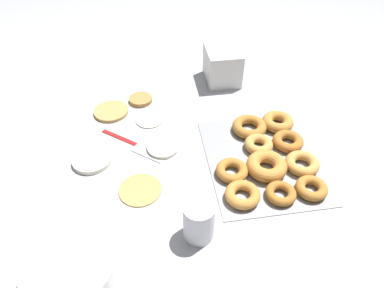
# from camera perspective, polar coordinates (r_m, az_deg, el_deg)

# --- Properties ---
(ground_plane) EXTENTS (3.00, 3.00, 0.00)m
(ground_plane) POSITION_cam_1_polar(r_m,az_deg,el_deg) (1.07, -4.44, 0.08)
(ground_plane) COLOR #B2B5BA
(pancake_0) EXTENTS (0.12, 0.12, 0.01)m
(pancake_0) POSITION_cam_1_polar(r_m,az_deg,el_deg) (0.94, -8.63, -7.47)
(pancake_0) COLOR tan
(pancake_0) RESTS_ON ground_plane
(pancake_1) EXTENTS (0.12, 0.12, 0.01)m
(pancake_1) POSITION_cam_1_polar(r_m,az_deg,el_deg) (1.05, -16.32, -2.50)
(pancake_1) COLOR silver
(pancake_1) RESTS_ON ground_plane
(pancake_2) EXTENTS (0.10, 0.10, 0.01)m
(pancake_2) POSITION_cam_1_polar(r_m,az_deg,el_deg) (1.05, -4.87, -0.58)
(pancake_2) COLOR silver
(pancake_2) RESTS_ON ground_plane
(pancake_3) EXTENTS (0.12, 0.12, 0.01)m
(pancake_3) POSITION_cam_1_polar(r_m,az_deg,el_deg) (1.22, -13.32, 5.31)
(pancake_3) COLOR tan
(pancake_3) RESTS_ON ground_plane
(pancake_4) EXTENTS (0.09, 0.09, 0.01)m
(pancake_4) POSITION_cam_1_polar(r_m,az_deg,el_deg) (1.16, -7.11, 4.12)
(pancake_4) COLOR beige
(pancake_4) RESTS_ON ground_plane
(pancake_5) EXTENTS (0.08, 0.08, 0.01)m
(pancake_5) POSITION_cam_1_polar(r_m,az_deg,el_deg) (1.25, -8.54, 7.34)
(pancake_5) COLOR #B27F42
(pancake_5) RESTS_ON ground_plane
(donut_tray) EXTENTS (0.40, 0.32, 0.04)m
(donut_tray) POSITION_cam_1_polar(r_m,az_deg,el_deg) (1.03, 12.49, -1.99)
(donut_tray) COLOR #93969B
(donut_tray) RESTS_ON ground_plane
(batter_bowl) EXTENTS (0.20, 0.20, 0.06)m
(batter_bowl) POSITION_cam_1_polar(r_m,az_deg,el_deg) (0.82, -19.56, -18.91)
(batter_bowl) COLOR white
(batter_bowl) RESTS_ON ground_plane
(container_stack) EXTENTS (0.15, 0.12, 0.13)m
(container_stack) POSITION_cam_1_polar(r_m,az_deg,el_deg) (1.34, 5.09, 12.93)
(container_stack) COLOR white
(container_stack) RESTS_ON ground_plane
(paper_cup) EXTENTS (0.07, 0.07, 0.11)m
(paper_cup) POSITION_cam_1_polar(r_m,az_deg,el_deg) (0.81, 1.13, -12.70)
(paper_cup) COLOR white
(paper_cup) RESTS_ON ground_plane
(spatula) EXTENTS (0.18, 0.21, 0.01)m
(spatula) POSITION_cam_1_polar(r_m,az_deg,el_deg) (1.06, -8.07, -0.58)
(spatula) COLOR maroon
(spatula) RESTS_ON ground_plane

